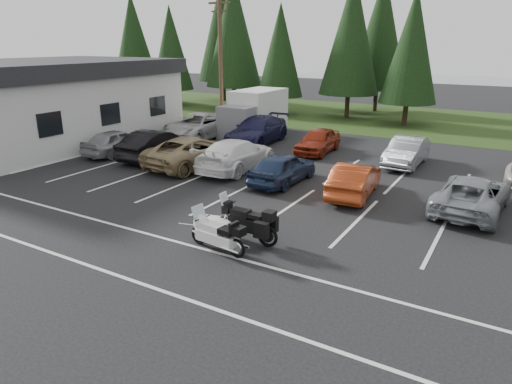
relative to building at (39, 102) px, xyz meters
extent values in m
plane|color=black|center=(18.00, -4.00, -2.45)|extent=(120.00, 120.00, 0.00)
cube|color=#213711|center=(18.00, 20.00, -2.45)|extent=(80.00, 16.00, 0.01)
cube|color=gray|center=(22.00, 51.00, -2.45)|extent=(70.00, 50.00, 0.02)
cylinder|color=#473321|center=(8.00, 8.00, 2.05)|extent=(0.26, 0.26, 9.00)
cube|color=#473321|center=(8.00, 8.00, 5.85)|extent=(1.60, 0.12, 0.12)
cube|color=#473321|center=(8.00, 8.00, 5.35)|extent=(1.20, 0.10, 0.10)
cube|color=silver|center=(18.00, -2.00, -2.45)|extent=(32.00, 16.00, 0.01)
cylinder|color=#332316|center=(-10.00, 18.50, -1.20)|extent=(0.36, 0.36, 2.50)
cone|color=black|center=(-10.00, 18.50, 3.79)|extent=(4.58, 4.58, 8.84)
cylinder|color=#332316|center=(-4.00, 17.20, -1.37)|extent=(0.36, 0.36, 2.16)
cone|color=black|center=(-4.00, 17.20, 2.95)|extent=(3.96, 3.96, 7.65)
cylinder|color=#332316|center=(2.00, 18.80, -1.06)|extent=(0.36, 0.36, 2.78)
cone|color=black|center=(2.00, 18.80, 4.51)|extent=(5.10, 5.10, 9.86)
cylinder|color=#332316|center=(7.50, 17.40, -1.39)|extent=(0.36, 0.36, 2.11)
cone|color=black|center=(7.50, 17.40, 2.83)|extent=(3.87, 3.87, 7.48)
cylinder|color=#332316|center=(13.00, 18.90, -1.14)|extent=(0.36, 0.36, 2.62)
cone|color=black|center=(13.00, 18.90, 4.09)|extent=(4.80, 4.80, 9.27)
cylinder|color=#332316|center=(18.00, 17.60, -1.32)|extent=(0.36, 0.36, 2.26)
cone|color=black|center=(18.00, 17.60, 3.19)|extent=(4.14, 4.14, 7.99)
cylinder|color=#332316|center=(-2.00, 23.00, -1.01)|extent=(0.36, 0.36, 2.88)
cone|color=black|center=(-2.00, 23.00, 4.75)|extent=(5.28, 5.28, 10.20)
cylinder|color=#332316|center=(14.00, 23.50, -1.09)|extent=(0.36, 0.36, 2.71)
cone|color=black|center=(14.00, 23.50, 4.33)|extent=(4.97, 4.97, 9.61)
imported|color=#9E9DA2|center=(6.43, 0.00, -1.75)|extent=(1.71, 4.15, 1.41)
imported|color=black|center=(9.03, 0.31, -1.67)|extent=(1.87, 4.78, 1.55)
imported|color=#8F7953|center=(11.67, 0.10, -1.69)|extent=(2.97, 5.66, 1.52)
imported|color=white|center=(13.90, 0.63, -1.69)|extent=(2.29, 5.27, 1.51)
imported|color=#1B2945|center=(16.85, -0.19, -1.76)|extent=(1.76, 4.11, 1.38)
imported|color=#A03614|center=(20.16, -0.28, -1.78)|extent=(1.84, 4.22, 1.35)
imported|color=gray|center=(24.49, 0.12, -1.78)|extent=(2.53, 4.94, 1.34)
imported|color=#BABAB8|center=(7.70, 5.61, -1.64)|extent=(2.87, 5.93, 1.63)
imported|color=#171639|center=(11.70, 6.37, -1.64)|extent=(2.61, 5.69, 1.61)
imported|color=maroon|center=(15.91, 5.99, -1.77)|extent=(1.78, 4.08, 1.37)
imported|color=gray|center=(20.85, 5.71, -1.75)|extent=(1.53, 4.25, 1.40)
camera|label=1|loc=(25.65, -17.55, 3.55)|focal=32.00mm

